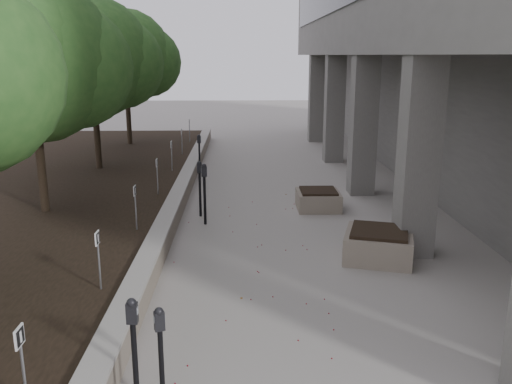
{
  "coord_description": "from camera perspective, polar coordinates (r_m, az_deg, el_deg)",
  "views": [
    {
      "loc": [
        -0.1,
        -4.42,
        3.99
      ],
      "look_at": [
        0.18,
        6.46,
        1.21
      ],
      "focal_mm": 37.72,
      "sensor_mm": 36.0,
      "label": 1
    }
  ],
  "objects": [
    {
      "name": "retaining_wall",
      "position": [
        14.04,
        -8.49,
        -1.3
      ],
      "size": [
        0.39,
        26.0,
        0.5
      ],
      "primitive_type": null,
      "color": "gray",
      "rests_on": "ground"
    },
    {
      "name": "planting_bed",
      "position": [
        14.96,
        -22.6,
        -1.5
      ],
      "size": [
        7.0,
        26.0,
        0.4
      ],
      "primitive_type": "cube",
      "color": "black",
      "rests_on": "ground"
    },
    {
      "name": "crabapple_tree_3",
      "position": [
        13.31,
        -22.48,
        9.5
      ],
      "size": [
        4.6,
        4.0,
        5.44
      ],
      "primitive_type": null,
      "color": "#275420",
      "rests_on": "planting_bed"
    },
    {
      "name": "crabapple_tree_4",
      "position": [
        18.07,
        -16.88,
        10.95
      ],
      "size": [
        4.6,
        4.0,
        5.44
      ],
      "primitive_type": null,
      "color": "#275420",
      "rests_on": "planting_bed"
    },
    {
      "name": "crabapple_tree_5",
      "position": [
        22.93,
        -13.6,
        11.75
      ],
      "size": [
        4.6,
        4.0,
        5.44
      ],
      "primitive_type": null,
      "color": "#275420",
      "rests_on": "planting_bed"
    },
    {
      "name": "parking_sign_2",
      "position": [
        6.24,
        -23.46,
        -16.89
      ],
      "size": [
        0.04,
        0.22,
        0.96
      ],
      "primitive_type": null,
      "color": "black",
      "rests_on": "planting_bed"
    },
    {
      "name": "parking_sign_3",
      "position": [
        8.81,
        -16.32,
        -7.0
      ],
      "size": [
        0.04,
        0.22,
        0.96
      ],
      "primitive_type": null,
      "color": "black",
      "rests_on": "planting_bed"
    },
    {
      "name": "parking_sign_4",
      "position": [
        11.58,
        -12.64,
        -1.64
      ],
      "size": [
        0.04,
        0.22,
        0.96
      ],
      "primitive_type": null,
      "color": "black",
      "rests_on": "planting_bed"
    },
    {
      "name": "parking_sign_5",
      "position": [
        14.44,
        -10.42,
        1.63
      ],
      "size": [
        0.04,
        0.22,
        0.96
      ],
      "primitive_type": null,
      "color": "black",
      "rests_on": "planting_bed"
    },
    {
      "name": "parking_sign_6",
      "position": [
        17.35,
        -8.93,
        3.8
      ],
      "size": [
        0.04,
        0.22,
        0.96
      ],
      "primitive_type": null,
      "color": "black",
      "rests_on": "planting_bed"
    },
    {
      "name": "parking_sign_7",
      "position": [
        20.29,
        -7.87,
        5.35
      ],
      "size": [
        0.04,
        0.22,
        0.96
      ],
      "primitive_type": null,
      "color": "black",
      "rests_on": "planting_bed"
    },
    {
      "name": "parking_sign_8",
      "position": [
        23.24,
        -7.07,
        6.51
      ],
      "size": [
        0.04,
        0.22,
        0.96
      ],
      "primitive_type": null,
      "color": "black",
      "rests_on": "planting_bed"
    },
    {
      "name": "parking_meter_1",
      "position": [
        6.41,
        -10.01,
        -17.24
      ],
      "size": [
        0.16,
        0.13,
        1.32
      ],
      "primitive_type": null,
      "rotation": [
        0.0,
        0.0,
        0.37
      ],
      "color": "black",
      "rests_on": "ground"
    },
    {
      "name": "parking_meter_2",
      "position": [
        6.44,
        -12.73,
        -16.68
      ],
      "size": [
        0.15,
        0.11,
        1.43
      ],
      "primitive_type": null,
      "rotation": [
        0.0,
        0.0,
        -0.04
      ],
      "color": "black",
      "rests_on": "ground"
    },
    {
      "name": "parking_meter_3",
      "position": [
        12.95,
        -5.47,
        -0.24
      ],
      "size": [
        0.16,
        0.13,
        1.5
      ],
      "primitive_type": null,
      "rotation": [
        0.0,
        0.0,
        0.15
      ],
      "color": "black",
      "rests_on": "ground"
    },
    {
      "name": "parking_meter_4",
      "position": [
        13.62,
        -5.97,
        0.33
      ],
      "size": [
        0.15,
        0.12,
        1.43
      ],
      "primitive_type": null,
      "rotation": [
        0.0,
        0.0,
        0.14
      ],
      "color": "black",
      "rests_on": "ground"
    },
    {
      "name": "parking_meter_5",
      "position": [
        18.3,
        -6.02,
        3.9
      ],
      "size": [
        0.15,
        0.11,
        1.42
      ],
      "primitive_type": null,
      "rotation": [
        0.0,
        0.0,
        -0.06
      ],
      "color": "black",
      "rests_on": "ground"
    },
    {
      "name": "planter_front",
      "position": [
        11.12,
        12.88,
        -5.42
      ],
      "size": [
        1.63,
        1.63,
        0.61
      ],
      "primitive_type": null,
      "rotation": [
        0.0,
        0.0,
        -0.29
      ],
      "color": "gray",
      "rests_on": "ground"
    },
    {
      "name": "planter_back",
      "position": [
        14.42,
        6.61,
        -0.77
      ],
      "size": [
        1.13,
        1.13,
        0.52
      ],
      "primitive_type": null,
      "rotation": [
        0.0,
        0.0,
        -0.0
      ],
      "color": "gray",
      "rests_on": "ground"
    },
    {
      "name": "berry_scatter",
      "position": [
        10.23,
        -1.39,
        -8.59
      ],
      "size": [
        3.3,
        14.1,
        0.02
      ],
      "primitive_type": null,
      "color": "maroon",
      "rests_on": "ground"
    }
  ]
}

